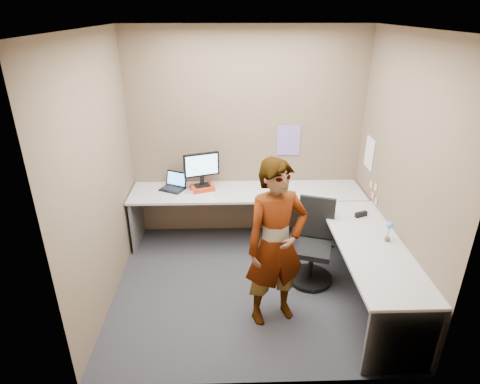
{
  "coord_description": "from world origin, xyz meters",
  "views": [
    {
      "loc": [
        -0.23,
        -3.68,
        2.86
      ],
      "look_at": [
        -0.11,
        0.25,
        1.05
      ],
      "focal_mm": 30.0,
      "sensor_mm": 36.0,
      "label": 1
    }
  ],
  "objects_px": {
    "desk": "(286,222)",
    "person": "(276,244)",
    "monitor": "(202,167)",
    "office_chair": "(313,249)"
  },
  "relations": [
    {
      "from": "desk",
      "to": "office_chair",
      "type": "xyz_separation_m",
      "value": [
        0.27,
        -0.26,
        -0.2
      ]
    },
    {
      "from": "office_chair",
      "to": "person",
      "type": "distance_m",
      "value": 0.92
    },
    {
      "from": "office_chair",
      "to": "person",
      "type": "height_order",
      "value": "person"
    },
    {
      "from": "monitor",
      "to": "office_chair",
      "type": "distance_m",
      "value": 1.7
    },
    {
      "from": "desk",
      "to": "office_chair",
      "type": "height_order",
      "value": "office_chair"
    },
    {
      "from": "desk",
      "to": "person",
      "type": "height_order",
      "value": "person"
    },
    {
      "from": "person",
      "to": "monitor",
      "type": "bearing_deg",
      "value": 97.32
    },
    {
      "from": "desk",
      "to": "person",
      "type": "xyz_separation_m",
      "value": [
        -0.23,
        -0.88,
        0.26
      ]
    },
    {
      "from": "monitor",
      "to": "person",
      "type": "distance_m",
      "value": 1.73
    },
    {
      "from": "monitor",
      "to": "person",
      "type": "xyz_separation_m",
      "value": [
        0.77,
        -1.54,
        -0.2
      ]
    }
  ]
}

